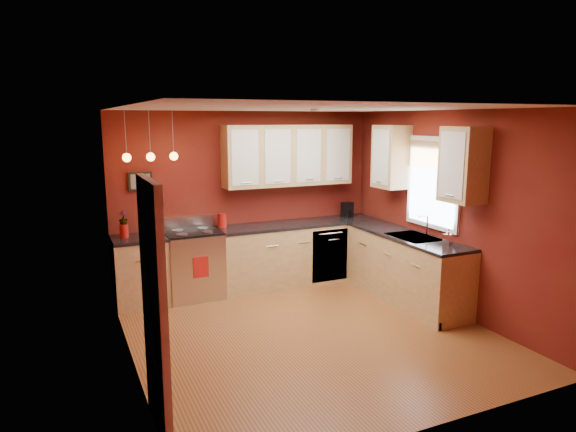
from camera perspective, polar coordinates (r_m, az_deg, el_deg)
name	(u,v)px	position (r m, az deg, el deg)	size (l,w,h in m)	color
floor	(310,333)	(6.22, 2.42, -12.83)	(4.20, 4.20, 0.00)	#97622C
ceiling	(312,108)	(5.70, 2.63, 11.88)	(4.00, 4.20, 0.02)	silver
wall_back	(247,199)	(7.72, -4.54, 1.87)	(4.00, 0.02, 2.60)	maroon
wall_front	(434,276)	(4.12, 15.93, -6.40)	(4.00, 0.02, 2.60)	maroon
wall_left	(128,242)	(5.25, -17.37, -2.81)	(0.02, 4.20, 2.60)	maroon
wall_right	(448,212)	(6.95, 17.40, 0.41)	(0.02, 4.20, 2.60)	maroon
base_cabinets_back_left	(141,272)	(7.24, -16.06, -6.04)	(0.70, 0.60, 0.90)	tan
base_cabinets_back_right	(300,254)	(7.90, 1.29, -4.19)	(2.54, 0.60, 0.90)	tan
base_cabinets_right	(405,269)	(7.29, 12.90, -5.77)	(0.60, 2.10, 0.90)	tan
counter_back_left	(139,238)	(7.12, -16.25, -2.41)	(0.70, 0.62, 0.04)	black
counter_back_right	(300,224)	(7.80, 1.30, -0.86)	(2.54, 0.62, 0.04)	black
counter_right	(407,236)	(7.17, 13.05, -2.16)	(0.62, 2.10, 0.04)	black
gas_range	(194,264)	(7.36, -10.42, -5.26)	(0.76, 0.64, 1.11)	silver
dishwasher_front	(330,255)	(7.82, 4.66, -4.39)	(0.60, 0.02, 0.80)	silver
sink	(414,238)	(7.06, 13.80, -2.44)	(0.50, 0.70, 0.33)	gray
window	(433,180)	(7.10, 15.82, 3.88)	(0.06, 1.02, 1.22)	white
door_left_wall	(155,309)	(4.19, -14.61, -10.00)	(0.12, 0.82, 2.05)	white
upper_cabinets_back	(288,155)	(7.71, 0.05, 6.75)	(2.00, 0.35, 0.90)	tan
upper_cabinets_right	(424,160)	(7.00, 14.85, 5.99)	(0.35, 1.95, 0.90)	tan
wall_picture	(140,181)	(7.28, -16.09, 3.72)	(0.32, 0.03, 0.26)	black
pendant_lights	(151,156)	(6.94, -15.02, 6.43)	(0.71, 0.11, 0.66)	gray
red_canister	(222,220)	(7.48, -7.34, -0.47)	(0.14, 0.14, 0.21)	#B21613
red_vase	(124,231)	(7.12, -17.75, -1.58)	(0.11, 0.11, 0.18)	#B21613
flowers	(123,218)	(7.09, -17.83, -0.23)	(0.11, 0.11, 0.20)	#B21613
coffee_maker	(347,210)	(8.28, 6.61, 0.67)	(0.19, 0.19, 0.24)	black
soap_pump	(448,237)	(6.68, 17.37, -2.22)	(0.09, 0.10, 0.21)	silver
dish_towel	(201,267)	(7.04, -9.65, -5.63)	(0.21, 0.01, 0.29)	#B21613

